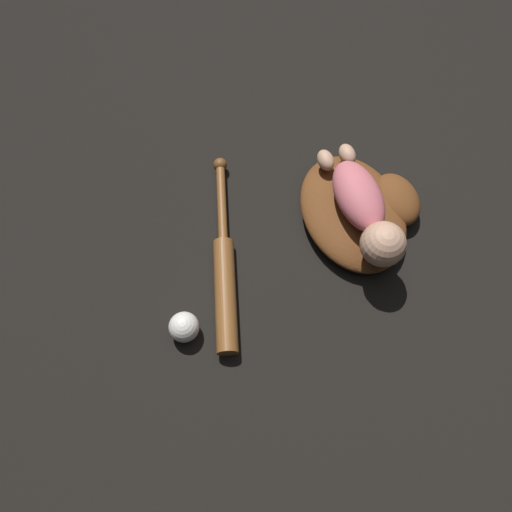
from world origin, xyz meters
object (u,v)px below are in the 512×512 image
at_px(baseball_glove, 360,210).
at_px(baby_figure, 366,210).
at_px(baseball_bat, 225,274).
at_px(baseball, 184,327).

xyz_separation_m(baseball_glove, baby_figure, (0.04, -0.03, 0.08)).
distance_m(baseball_glove, baby_figure, 0.10).
distance_m(baby_figure, baseball_bat, 0.38).
height_order(baby_figure, baseball_bat, baby_figure).
height_order(baseball_glove, baby_figure, baby_figure).
relative_size(baby_figure, baseball, 5.06).
distance_m(baseball_glove, baseball, 0.54).
height_order(baseball_glove, baseball_bat, baseball_glove).
bearing_deg(baseball_glove, baseball, -84.80).
bearing_deg(baby_figure, baseball_bat, -100.16).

